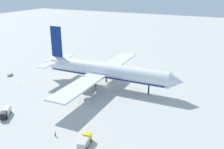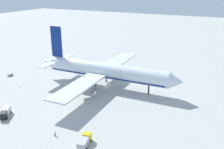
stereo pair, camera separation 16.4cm
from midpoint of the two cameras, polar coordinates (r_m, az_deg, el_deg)
ground_plane at (r=118.87m, az=-1.19°, el=-2.77°), size 600.00×600.00×0.00m
airliner at (r=116.55m, az=-1.78°, el=0.83°), size 71.53×70.86×26.52m
service_truck_0 at (r=100.70m, az=-22.93°, el=-7.84°), size 5.38×7.07×2.82m
service_truck_2 at (r=78.09m, az=-6.20°, el=-14.76°), size 3.91×7.17×2.71m
baggage_cart_0 at (r=142.85m, az=-22.04°, el=0.04°), size 1.77×3.52×1.53m
ground_worker_1 at (r=84.09m, az=-12.72°, el=-12.95°), size 0.55×0.55×1.67m
traffic_cone_0 at (r=148.08m, az=-13.55°, el=1.42°), size 0.36×0.36×0.55m
traffic_cone_1 at (r=125.12m, az=-20.19°, el=-2.73°), size 0.36×0.36×0.55m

